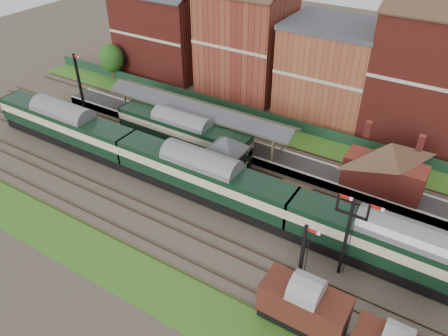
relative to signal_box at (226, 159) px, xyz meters
The scene contains 17 objects.
ground 5.45m from the signal_box, 47.29° to the right, with size 160.00×160.00×0.00m, color #473D33.
grass_back 13.47m from the signal_box, 76.76° to the left, with size 90.00×4.50×0.06m, color #2D6619.
grass_front 15.86m from the signal_box, 78.87° to the right, with size 90.00×5.00×0.06m, color #2D6619.
fence 15.25m from the signal_box, 78.50° to the left, with size 90.00×0.12×1.50m, color #193823.
platform 7.31m from the signal_box, 107.10° to the left, with size 55.00×3.40×1.00m, color #2D2D2D.
signal_box is the anchor object (origin of this frame).
brick_hut 8.25m from the signal_box, ahead, with size 3.20×2.64×2.94m.
station_building 16.37m from the signal_box, 23.43° to the left, with size 8.10×8.10×5.90m.
canopy 10.40m from the signal_box, 140.91° to the left, with size 26.00×3.89×4.08m.
semaphore_bracket 16.16m from the signal_box, 20.92° to the right, with size 3.60×0.25×8.18m.
semaphore_platform_end 27.41m from the signal_box, behind, with size 1.23×0.25×8.00m.
semaphore_siding 16.60m from the signal_box, 38.20° to the right, with size 1.23×0.25×8.00m.
town_backdrop 22.26m from the signal_box, 82.60° to the left, with size 69.00×10.00×16.00m.
dmu_train 3.41m from the signal_box, 105.58° to the right, with size 60.53×3.18×4.65m.
platform_railcar 8.75m from the signal_box, 158.11° to the left, with size 17.92×2.83×4.13m.
goods_van_a 18.87m from the signal_box, 40.55° to the right, with size 6.47×2.80×3.93m.
tree_back 33.87m from the signal_box, 154.24° to the left, with size 3.90×3.90×5.70m.
Camera 1 is at (17.08, -29.58, 29.10)m, focal length 35.00 mm.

